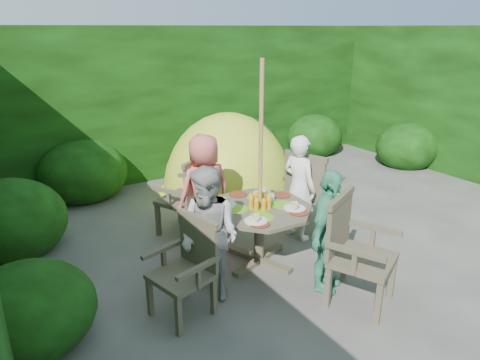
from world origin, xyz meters
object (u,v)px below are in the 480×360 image
child_back (205,190)px  parasol_pole (260,168)px  garden_chair_right (310,190)px  child_right (299,188)px  patio_table (260,216)px  garden_chair_front (354,249)px  garden_chair_back (188,195)px  child_front (327,232)px  dome_tent (229,191)px  child_left (209,235)px  garden_chair_left (187,266)px

child_back → parasol_pole: bearing=109.8°
garden_chair_right → child_right: child_right is taller
patio_table → child_right: 0.80m
patio_table → garden_chair_front: size_ratio=1.46×
garden_chair_back → child_right: child_right is taller
patio_table → garden_chair_front: bearing=-71.1°
patio_table → child_right: size_ratio=1.13×
child_front → parasol_pole: bearing=78.5°
garden_chair_back → garden_chair_front: bearing=80.5°
garden_chair_front → child_right: size_ratio=0.77×
patio_table → child_right: (0.75, 0.27, 0.09)m
child_right → dome_tent: size_ratio=0.52×
child_back → child_front: child_back is taller
child_left → dome_tent: bearing=122.2°
child_back → garden_chair_left: bearing=56.0°
garden_chair_back → dome_tent: dome_tent is taller
child_front → garden_chair_right: bearing=24.7°
parasol_pole → child_right: parasol_pole is taller
garden_chair_front → garden_chair_right: bearing=38.4°
garden_chair_left → child_front: bearing=58.9°
patio_table → parasol_pole: bearing=-147.5°
patio_table → child_left: size_ratio=1.12×
child_left → child_back: 1.13m
garden_chair_right → garden_chair_back: bearing=44.5°
garden_chair_front → child_back: 1.90m
parasol_pole → child_back: size_ratio=1.64×
child_right → child_left: (-1.51, -0.54, 0.00)m
garden_chair_right → child_left: child_left is taller
child_left → dome_tent: size_ratio=0.52×
garden_chair_right → child_back: size_ratio=0.75×
child_front → dome_tent: dome_tent is taller
garden_chair_front → child_front: child_front is taller
garden_chair_front → parasol_pole: bearing=83.2°
garden_chair_left → garden_chair_front: garden_chair_front is taller
garden_chair_front → garden_chair_left: bearing=128.9°
patio_table → garden_chair_left: size_ratio=1.68×
garden_chair_right → garden_chair_front: size_ratio=1.00×
child_front → child_left: bearing=123.5°
child_left → child_front: bearing=40.8°
garden_chair_right → garden_chair_back: 1.54m
garden_chair_right → garden_chair_front: bearing=134.7°
parasol_pole → child_right: size_ratio=1.70×
patio_table → child_right: bearing=19.6°
patio_table → dome_tent: 2.30m
parasol_pole → garden_chair_right: 1.23m
patio_table → child_left: child_left is taller
garden_chair_left → child_back: child_back is taller
garden_chair_right → garden_chair_front: 1.55m
child_front → dome_tent: 2.95m
parasol_pole → garden_chair_back: size_ratio=2.25×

